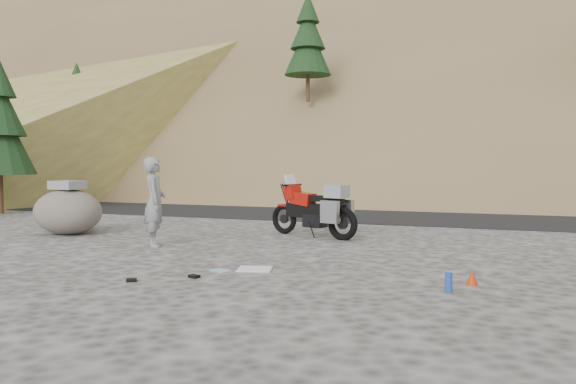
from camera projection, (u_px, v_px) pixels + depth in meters
name	position (u px, v px, depth m)	size (l,w,h in m)	color
ground	(265.00, 257.00, 9.59)	(140.00, 140.00, 0.00)	#403E3B
road	(375.00, 213.00, 17.99)	(120.00, 7.00, 0.05)	black
hillside	(455.00, 50.00, 47.17)	(120.00, 73.00, 46.72)	brown
motorcycle	(316.00, 210.00, 12.05)	(2.21, 1.09, 1.36)	black
man	(155.00, 246.00, 10.76)	(0.63, 0.41, 1.72)	gray
boulder	(68.00, 211.00, 12.54)	(1.91, 1.76, 1.19)	#5B554E
small_rock	(78.00, 220.00, 13.46)	(0.90, 0.84, 0.47)	#5B554E
gear_white_cloth	(255.00, 269.00, 8.44)	(0.50, 0.45, 0.02)	white
gear_bottle	(449.00, 282.00, 6.97)	(0.09, 0.09, 0.24)	#1C42A8
gear_funnel	(472.00, 278.00, 7.35)	(0.16, 0.16, 0.20)	#BB2D0C
gear_glove_a	(194.00, 276.00, 7.83)	(0.15, 0.10, 0.04)	black
gear_glove_b	(132.00, 280.00, 7.57)	(0.13, 0.10, 0.04)	black
gear_blue_cloth	(220.00, 271.00, 8.33)	(0.28, 0.21, 0.01)	#90AADF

